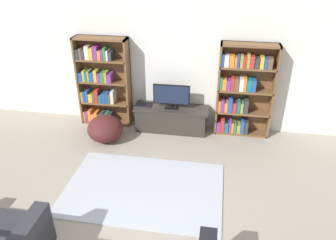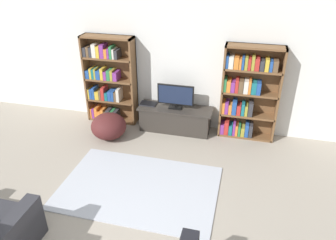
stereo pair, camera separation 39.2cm
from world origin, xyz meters
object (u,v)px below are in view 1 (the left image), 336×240
laptop (144,104)px  bookshelf_left (102,82)px  tv_stand (171,119)px  television (171,96)px  beanbag_ottoman (105,129)px  bookshelf_right (242,91)px

laptop → bookshelf_left: bearing=173.0°
tv_stand → laptop: bearing=177.9°
bookshelf_left → laptop: (0.85, -0.10, -0.36)m
tv_stand → television: television is taller
laptop → beanbag_ottoman: size_ratio=0.48×
laptop → beanbag_ottoman: 0.88m
television → tv_stand: bearing=90.0°
bookshelf_left → tv_stand: (1.39, -0.12, -0.61)m
television → laptop: size_ratio=2.19×
bookshelf_right → tv_stand: bearing=-174.5°
bookshelf_left → beanbag_ottoman: bearing=-69.8°
bookshelf_right → laptop: 1.86m
bookshelf_right → bookshelf_left: bearing=180.0°
bookshelf_right → tv_stand: size_ratio=1.23×
bookshelf_right → beanbag_ottoman: size_ratio=2.67×
television → beanbag_ottoman: (-1.13, -0.58, -0.48)m
beanbag_ottoman → television: bearing=27.0°
bookshelf_right → television: (-1.27, -0.13, -0.14)m
bookshelf_right → television: 1.29m
beanbag_ottoman → bookshelf_right: bearing=16.4°
bookshelf_right → beanbag_ottoman: bookshelf_right is taller
laptop → beanbag_ottoman: (-0.58, -0.61, -0.25)m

